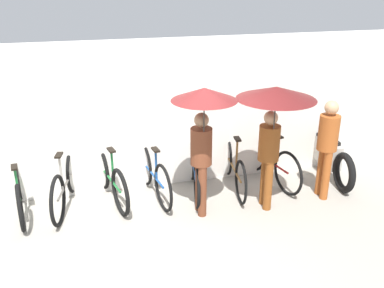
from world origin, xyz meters
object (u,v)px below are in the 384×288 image
at_px(parked_bicycle_4, 194,170).
at_px(pedestrian_trailing, 327,142).
at_px(parked_bicycle_5, 234,167).
at_px(pedestrian_leading, 203,119).
at_px(motorcycle, 326,153).
at_px(parked_bicycle_2, 110,178).
at_px(parked_bicycle_1, 66,183).
at_px(parked_bicycle_6, 269,160).
at_px(parked_bicycle_0, 19,191).
at_px(parked_bicycle_3, 153,174).
at_px(pedestrian_center, 274,111).

xyz_separation_m(parked_bicycle_4, pedestrian_trailing, (2.00, -0.70, 0.57)).
relative_size(parked_bicycle_5, pedestrian_leading, 0.89).
height_order(pedestrian_trailing, motorcycle, pedestrian_trailing).
distance_m(parked_bicycle_2, parked_bicycle_5, 2.08).
bearing_deg(pedestrian_leading, parked_bicycle_5, -133.48).
relative_size(parked_bicycle_1, parked_bicycle_6, 0.99).
height_order(parked_bicycle_0, parked_bicycle_5, parked_bicycle_5).
bearing_deg(parked_bicycle_6, parked_bicycle_3, 80.69).
distance_m(parked_bicycle_2, parked_bicycle_4, 1.39).
bearing_deg(parked_bicycle_1, pedestrian_center, -95.08).
xyz_separation_m(parked_bicycle_5, motorcycle, (1.83, 0.08, 0.01)).
xyz_separation_m(parked_bicycle_3, pedestrian_trailing, (2.69, -0.73, 0.57)).
bearing_deg(parked_bicycle_4, parked_bicycle_3, 98.07).
relative_size(parked_bicycle_3, pedestrian_leading, 0.85).
xyz_separation_m(pedestrian_trailing, motorcycle, (0.53, 0.78, -0.57)).
xyz_separation_m(parked_bicycle_1, parked_bicycle_6, (3.46, 0.01, -0.00)).
bearing_deg(parked_bicycle_6, pedestrian_leading, 109.58).
bearing_deg(pedestrian_center, parked_bicycle_6, -110.32).
relative_size(parked_bicycle_3, parked_bicycle_5, 0.96).
bearing_deg(parked_bicycle_2, pedestrian_center, -124.45).
distance_m(parked_bicycle_3, pedestrian_trailing, 2.85).
bearing_deg(parked_bicycle_5, pedestrian_center, -155.82).
bearing_deg(parked_bicycle_0, motorcycle, -97.32).
bearing_deg(parked_bicycle_5, motorcycle, -79.71).
xyz_separation_m(pedestrian_leading, pedestrian_trailing, (2.09, 0.08, -0.59)).
bearing_deg(motorcycle, pedestrian_center, 128.25).
bearing_deg(parked_bicycle_0, parked_bicycle_1, -95.88).
relative_size(parked_bicycle_6, pedestrian_trailing, 1.09).
xyz_separation_m(parked_bicycle_3, motorcycle, (3.22, 0.05, -0.00)).
height_order(parked_bicycle_1, pedestrian_center, pedestrian_center).
xyz_separation_m(parked_bicycle_4, parked_bicycle_6, (1.38, 0.05, -0.00)).
height_order(parked_bicycle_1, parked_bicycle_4, parked_bicycle_1).
relative_size(parked_bicycle_1, pedestrian_trailing, 1.08).
bearing_deg(parked_bicycle_3, pedestrian_leading, -151.52).
bearing_deg(parked_bicycle_1, pedestrian_trailing, -88.61).
relative_size(pedestrian_leading, motorcycle, 0.95).
distance_m(parked_bicycle_2, pedestrian_trailing, 3.52).
bearing_deg(parked_bicycle_1, parked_bicycle_2, -76.49).
distance_m(parked_bicycle_5, pedestrian_trailing, 1.59).
height_order(parked_bicycle_1, parked_bicycle_6, parked_bicycle_6).
bearing_deg(parked_bicycle_5, pedestrian_leading, 142.45).
bearing_deg(pedestrian_trailing, parked_bicycle_2, -8.58).
height_order(parked_bicycle_1, parked_bicycle_2, parked_bicycle_1).
bearing_deg(parked_bicycle_6, parked_bicycle_0, 80.63).
bearing_deg(pedestrian_trailing, pedestrian_leading, 6.35).
xyz_separation_m(parked_bicycle_0, parked_bicycle_3, (2.08, 0.01, 0.03)).
bearing_deg(parked_bicycle_0, parked_bicycle_5, -98.36).
xyz_separation_m(pedestrian_leading, motorcycle, (2.61, 0.86, -1.16)).
height_order(pedestrian_center, motorcycle, pedestrian_center).
distance_m(parked_bicycle_4, pedestrian_leading, 1.40).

